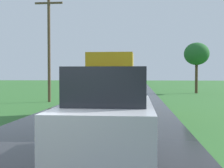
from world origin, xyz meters
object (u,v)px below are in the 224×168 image
(roadside_tree_near_left, at_px, (197,54))
(following_car, at_px, (109,113))
(utility_pole_roadside, at_px, (49,46))
(banana_truck_near, at_px, (108,84))

(roadside_tree_near_left, xyz_separation_m, following_car, (-6.47, -24.77, -2.93))
(utility_pole_roadside, bearing_deg, following_car, -68.03)
(utility_pole_roadside, height_order, following_car, utility_pole_roadside)
(following_car, bearing_deg, roadside_tree_near_left, 75.37)
(banana_truck_near, xyz_separation_m, utility_pole_roadside, (-4.85, 7.16, 2.43))
(utility_pole_roadside, distance_m, following_car, 15.23)
(utility_pole_roadside, height_order, roadside_tree_near_left, utility_pole_roadside)
(roadside_tree_near_left, distance_m, following_car, 25.77)
(utility_pole_roadside, relative_size, following_car, 1.76)
(banana_truck_near, relative_size, roadside_tree_near_left, 1.12)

